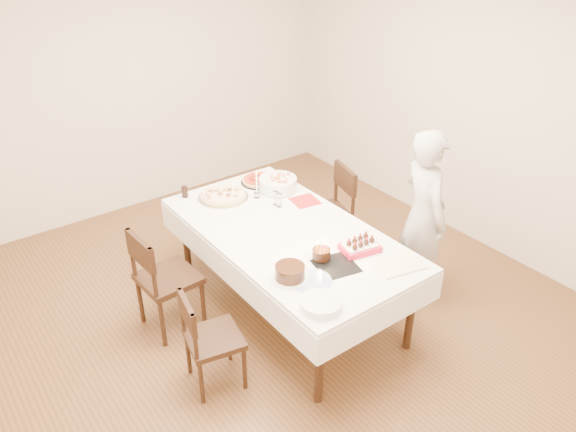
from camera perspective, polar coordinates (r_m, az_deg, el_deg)
floor at (r=4.77m, az=-0.76°, el=-9.63°), size 5.00×5.00×0.00m
wall_back at (r=6.14m, az=-15.04°, el=12.91°), size 4.50×0.04×2.70m
wall_right at (r=5.58m, az=18.55°, el=10.74°), size 0.04×5.00×2.70m
dining_table at (r=4.60m, az=0.00°, el=-5.52°), size 1.70×2.38×0.75m
chair_right_savory at (r=5.23m, az=3.78°, el=0.18°), size 0.56×0.56×0.91m
chair_left_savory at (r=4.47m, az=-12.05°, el=-6.21°), size 0.49×0.49×0.90m
chair_left_dessert at (r=3.97m, az=-7.53°, el=-12.26°), size 0.47×0.47×0.78m
person at (r=4.71m, az=13.57°, el=-0.04°), size 0.52×0.64×1.50m
pizza_white at (r=4.89m, az=-6.59°, el=2.07°), size 0.56×0.56×0.04m
pizza_pepperoni at (r=5.13m, az=-2.99°, el=3.65°), size 0.36×0.36×0.04m
red_placemat at (r=4.82m, az=1.73°, el=1.52°), size 0.25×0.25×0.01m
pasta_bowl at (r=4.98m, az=-1.04°, el=3.32°), size 0.43×0.43×0.11m
taper_candle at (r=4.83m, az=-3.20°, el=3.25°), size 0.06×0.06×0.26m
shaker_pair at (r=4.70m, az=-0.91°, el=1.62°), size 0.12×0.12×0.12m
cola_glass at (r=4.94m, az=-10.44°, el=2.43°), size 0.07×0.07×0.10m
layer_cake at (r=3.83m, az=0.20°, el=-5.76°), size 0.31×0.31×0.11m
cake_board at (r=4.00m, az=4.88°, el=-5.09°), size 0.33×0.33×0.01m
birthday_cake at (r=4.02m, az=3.42°, el=-3.44°), size 0.15×0.15×0.14m
strawberry_box at (r=4.17m, az=7.33°, el=-3.10°), size 0.31×0.24×0.07m
box_lid at (r=4.07m, az=11.16°, el=-4.96°), size 0.39×0.30×0.03m
plate_stack at (r=3.61m, az=3.38°, el=-8.91°), size 0.33×0.33×0.06m
china_plate at (r=3.84m, az=2.39°, el=-6.59°), size 0.36×0.36×0.01m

